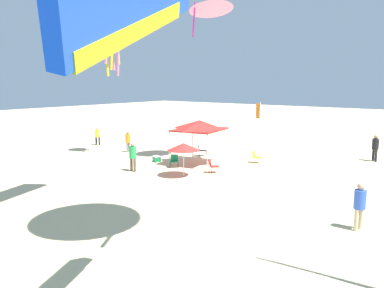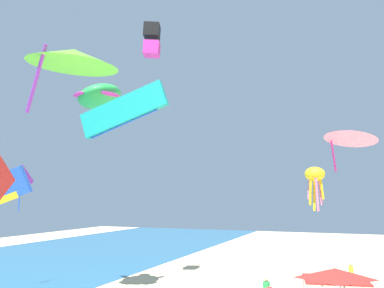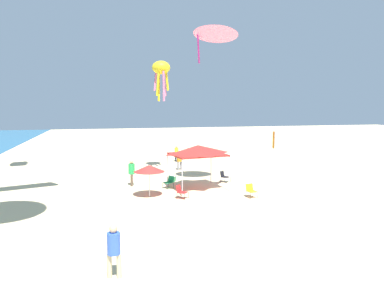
{
  "view_description": "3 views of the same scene",
  "coord_description": "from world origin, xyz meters",
  "px_view_note": "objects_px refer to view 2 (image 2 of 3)",
  "views": [
    {
      "loc": [
        -15.46,
        24.2,
        5.55
      ],
      "look_at": [
        -1.26,
        5.84,
        1.76
      ],
      "focal_mm": 35.86,
      "sensor_mm": 36.0,
      "label": 1
    },
    {
      "loc": [
        -24.82,
        2.55,
        6.93
      ],
      "look_at": [
        -1.64,
        11.75,
        10.28
      ],
      "focal_mm": 37.48,
      "sensor_mm": 36.0,
      "label": 2
    },
    {
      "loc": [
        -24.06,
        9.54,
        5.84
      ],
      "look_at": [
        0.99,
        3.77,
        2.94
      ],
      "focal_mm": 34.55,
      "sensor_mm": 36.0,
      "label": 3
    }
  ],
  "objects_px": {
    "kite_delta_lime": "(73,58)",
    "canopy_tent": "(335,275)",
    "person_watching_sky": "(342,281)",
    "kite_turtle_green": "(100,97)",
    "kite_parafoil_teal": "(123,111)",
    "kite_octopus_yellow": "(315,176)",
    "kite_delta_pink": "(351,135)",
    "kite_box_black": "(152,40)",
    "kite_diamond_purple": "(20,182)",
    "person_beachcomber": "(351,271)"
  },
  "relations": [
    {
      "from": "person_watching_sky",
      "to": "kite_delta_lime",
      "type": "xyz_separation_m",
      "value": [
        -16.69,
        11.18,
        12.64
      ]
    },
    {
      "from": "kite_delta_pink",
      "to": "canopy_tent",
      "type": "bearing_deg",
      "value": -148.95
    },
    {
      "from": "person_watching_sky",
      "to": "kite_turtle_green",
      "type": "height_order",
      "value": "kite_turtle_green"
    },
    {
      "from": "kite_delta_lime",
      "to": "kite_diamond_purple",
      "type": "relative_size",
      "value": 1.61
    },
    {
      "from": "kite_turtle_green",
      "to": "kite_box_black",
      "type": "xyz_separation_m",
      "value": [
        4.18,
        -2.0,
        5.66
      ]
    },
    {
      "from": "canopy_tent",
      "to": "kite_octopus_yellow",
      "type": "relative_size",
      "value": 1.16
    },
    {
      "from": "kite_box_black",
      "to": "kite_turtle_green",
      "type": "bearing_deg",
      "value": -45.28
    },
    {
      "from": "kite_delta_lime",
      "to": "kite_delta_pink",
      "type": "bearing_deg",
      "value": -29.79
    },
    {
      "from": "kite_parafoil_teal",
      "to": "kite_delta_pink",
      "type": "height_order",
      "value": "kite_parafoil_teal"
    },
    {
      "from": "kite_delta_lime",
      "to": "canopy_tent",
      "type": "bearing_deg",
      "value": -26.88
    },
    {
      "from": "kite_parafoil_teal",
      "to": "kite_octopus_yellow",
      "type": "bearing_deg",
      "value": -143.56
    },
    {
      "from": "canopy_tent",
      "to": "person_beachcomber",
      "type": "bearing_deg",
      "value": -3.56
    },
    {
      "from": "person_beachcomber",
      "to": "kite_delta_lime",
      "type": "bearing_deg",
      "value": -57.16
    },
    {
      "from": "kite_turtle_green",
      "to": "kite_delta_pink",
      "type": "distance_m",
      "value": 17.32
    },
    {
      "from": "kite_delta_lime",
      "to": "kite_diamond_purple",
      "type": "height_order",
      "value": "kite_delta_lime"
    },
    {
      "from": "canopy_tent",
      "to": "kite_diamond_purple",
      "type": "xyz_separation_m",
      "value": [
        -0.65,
        22.71,
        5.48
      ]
    },
    {
      "from": "kite_delta_lime",
      "to": "person_beachcomber",
      "type": "bearing_deg",
      "value": -6.6
    },
    {
      "from": "kite_turtle_green",
      "to": "kite_delta_lime",
      "type": "relative_size",
      "value": 0.88
    },
    {
      "from": "kite_diamond_purple",
      "to": "kite_parafoil_teal",
      "type": "bearing_deg",
      "value": -101.08
    },
    {
      "from": "person_beachcomber",
      "to": "kite_parafoil_teal",
      "type": "xyz_separation_m",
      "value": [
        -14.98,
        12.74,
        11.41
      ]
    },
    {
      "from": "kite_octopus_yellow",
      "to": "kite_diamond_purple",
      "type": "relative_size",
      "value": 0.93
    },
    {
      "from": "kite_turtle_green",
      "to": "kite_octopus_yellow",
      "type": "height_order",
      "value": "kite_turtle_green"
    },
    {
      "from": "kite_turtle_green",
      "to": "kite_parafoil_teal",
      "type": "height_order",
      "value": "kite_turtle_green"
    },
    {
      "from": "kite_turtle_green",
      "to": "kite_diamond_purple",
      "type": "height_order",
      "value": "kite_turtle_green"
    },
    {
      "from": "kite_octopus_yellow",
      "to": "canopy_tent",
      "type": "bearing_deg",
      "value": -64.64
    },
    {
      "from": "kite_octopus_yellow",
      "to": "kite_diamond_purple",
      "type": "height_order",
      "value": "kite_diamond_purple"
    },
    {
      "from": "canopy_tent",
      "to": "kite_octopus_yellow",
      "type": "bearing_deg",
      "value": 11.66
    },
    {
      "from": "kite_octopus_yellow",
      "to": "kite_delta_pink",
      "type": "xyz_separation_m",
      "value": [
        -6.91,
        -2.63,
        2.01
      ]
    },
    {
      "from": "canopy_tent",
      "to": "kite_parafoil_teal",
      "type": "height_order",
      "value": "kite_parafoil_teal"
    },
    {
      "from": "person_watching_sky",
      "to": "kite_delta_lime",
      "type": "height_order",
      "value": "kite_delta_lime"
    },
    {
      "from": "kite_parafoil_teal",
      "to": "kite_octopus_yellow",
      "type": "height_order",
      "value": "kite_parafoil_teal"
    },
    {
      "from": "canopy_tent",
      "to": "kite_octopus_yellow",
      "type": "distance_m",
      "value": 9.19
    },
    {
      "from": "person_beachcomber",
      "to": "kite_delta_pink",
      "type": "height_order",
      "value": "kite_delta_pink"
    },
    {
      "from": "kite_delta_lime",
      "to": "kite_delta_pink",
      "type": "relative_size",
      "value": 1.4
    },
    {
      "from": "kite_box_black",
      "to": "kite_diamond_purple",
      "type": "relative_size",
      "value": 0.77
    },
    {
      "from": "person_beachcomber",
      "to": "kite_turtle_green",
      "type": "relative_size",
      "value": 0.32
    },
    {
      "from": "kite_box_black",
      "to": "kite_delta_pink",
      "type": "bearing_deg",
      "value": 56.54
    },
    {
      "from": "person_watching_sky",
      "to": "kite_parafoil_teal",
      "type": "bearing_deg",
      "value": -163.15
    },
    {
      "from": "person_watching_sky",
      "to": "kite_parafoil_teal",
      "type": "height_order",
      "value": "kite_parafoil_teal"
    },
    {
      "from": "canopy_tent",
      "to": "kite_parafoil_teal",
      "type": "xyz_separation_m",
      "value": [
        -3.27,
        12.01,
        9.71
      ]
    },
    {
      "from": "person_watching_sky",
      "to": "person_beachcomber",
      "type": "relative_size",
      "value": 1.03
    },
    {
      "from": "kite_parafoil_teal",
      "to": "kite_delta_lime",
      "type": "bearing_deg",
      "value": 91.41
    },
    {
      "from": "canopy_tent",
      "to": "kite_delta_lime",
      "type": "relative_size",
      "value": 0.67
    },
    {
      "from": "person_watching_sky",
      "to": "kite_diamond_purple",
      "type": "bearing_deg",
      "value": 175.06
    },
    {
      "from": "person_watching_sky",
      "to": "kite_delta_pink",
      "type": "height_order",
      "value": "kite_delta_pink"
    },
    {
      "from": "kite_turtle_green",
      "to": "person_beachcomber",
      "type": "bearing_deg",
      "value": -73.2
    },
    {
      "from": "kite_delta_lime",
      "to": "kite_octopus_yellow",
      "type": "height_order",
      "value": "kite_delta_lime"
    },
    {
      "from": "kite_octopus_yellow",
      "to": "kite_box_black",
      "type": "bearing_deg",
      "value": -151.48
    },
    {
      "from": "kite_parafoil_teal",
      "to": "kite_diamond_purple",
      "type": "distance_m",
      "value": 11.8
    },
    {
      "from": "person_beachcomber",
      "to": "kite_octopus_yellow",
      "type": "height_order",
      "value": "kite_octopus_yellow"
    }
  ]
}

